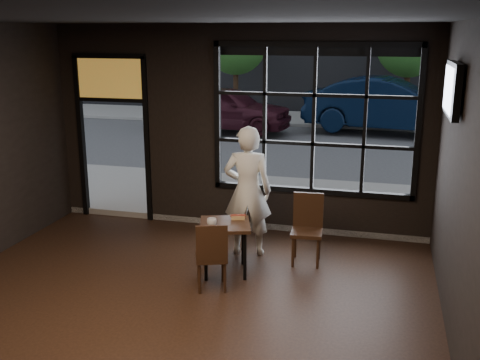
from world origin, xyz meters
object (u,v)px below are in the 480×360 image
(cafe_table, at_px, (225,248))
(man, at_px, (248,191))
(chair_near, at_px, (211,255))
(navy_car, at_px, (388,105))

(cafe_table, xyz_separation_m, man, (0.12, 0.72, 0.58))
(cafe_table, height_order, chair_near, chair_near)
(cafe_table, xyz_separation_m, navy_car, (1.97, 10.96, 0.57))
(man, relative_size, navy_car, 0.37)
(cafe_table, distance_m, man, 0.93)
(man, bearing_deg, chair_near, 74.85)
(man, bearing_deg, cafe_table, 72.62)
(chair_near, xyz_separation_m, navy_car, (2.00, 11.44, 0.48))
(navy_car, bearing_deg, man, 177.14)
(chair_near, height_order, navy_car, navy_car)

